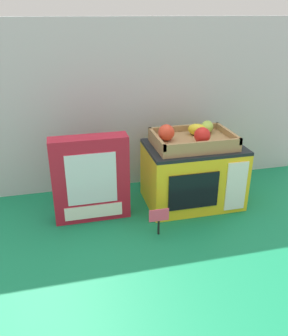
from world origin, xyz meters
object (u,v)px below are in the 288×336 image
object	(u,v)px
food_groups_crate	(193,138)
cookie_set_box	(91,179)
toy_microwave	(193,174)
price_sign	(159,218)

from	to	relation	value
food_groups_crate	cookie_set_box	xyz separation A→B (m)	(-0.40, -0.03, -0.11)
toy_microwave	cookie_set_box	xyz separation A→B (m)	(-0.40, -0.02, 0.04)
food_groups_crate	cookie_set_box	world-z (taller)	food_groups_crate
food_groups_crate	price_sign	bearing A→B (deg)	-133.32
toy_microwave	price_sign	bearing A→B (deg)	-135.06
food_groups_crate	cookie_set_box	size ratio (longest dim) A/B	0.94
toy_microwave	price_sign	size ratio (longest dim) A/B	3.67
food_groups_crate	price_sign	size ratio (longest dim) A/B	2.98
toy_microwave	price_sign	world-z (taller)	toy_microwave
toy_microwave	food_groups_crate	world-z (taller)	food_groups_crate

